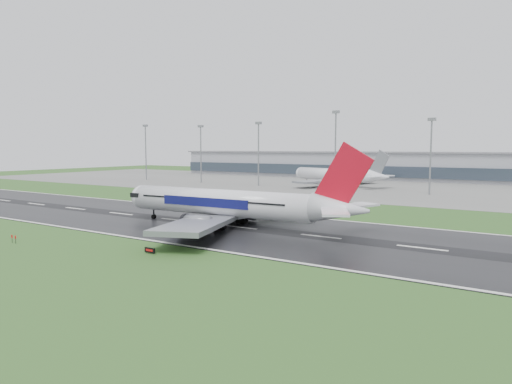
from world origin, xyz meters
The scene contains 12 objects.
ground centered at (0.00, 0.00, 0.00)m, with size 520.00×520.00×0.00m, color #28511D.
runway centered at (0.00, 0.00, 0.05)m, with size 400.00×45.00×0.10m, color black.
apron centered at (0.00, 125.00, 0.04)m, with size 400.00×130.00×0.08m, color slate.
terminal centered at (0.00, 185.00, 7.50)m, with size 240.00×36.00×15.00m, color gray.
main_airliner centered at (38.84, -0.53, 9.25)m, with size 62.00×59.05×18.31m, color silver, non-canonical shape.
parked_airliner centered at (11.57, 120.72, 8.32)m, with size 56.22×52.35×16.48m, color white, non-canonical shape.
runway_sign centered at (41.87, -29.70, 0.52)m, with size 2.30×0.26×1.04m, color black, non-canonical shape.
floodmast_0 centered at (-95.02, 100.00, 14.89)m, with size 0.64×0.64×29.78m, color gray.
floodmast_1 centered at (-54.95, 100.00, 14.21)m, with size 0.64×0.64×28.43m, color gray.
floodmast_2 centered at (-19.62, 100.00, 14.53)m, with size 0.64×0.64×29.06m, color gray.
floodmast_3 centered at (19.48, 100.00, 16.30)m, with size 0.64×0.64×32.60m, color gray.
floodmast_4 centered at (58.64, 100.00, 14.11)m, with size 0.64×0.64×28.23m, color gray.
Camera 1 is at (99.96, -85.33, 18.10)m, focal length 32.62 mm.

